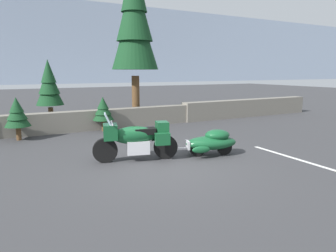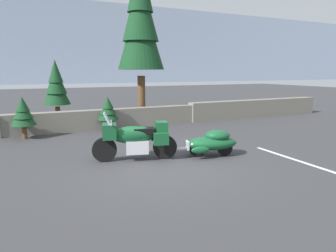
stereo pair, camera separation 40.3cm
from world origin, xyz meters
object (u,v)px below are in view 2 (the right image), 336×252
pine_tree_tall (140,18)px  pine_tree_secondary (56,85)px  touring_motorcycle (135,138)px  car_shaped_trailer (212,142)px

pine_tree_tall → pine_tree_secondary: pine_tree_tall is taller
pine_tree_secondary → touring_motorcycle: bearing=-78.6°
touring_motorcycle → car_shaped_trailer: 2.20m
touring_motorcycle → pine_tree_tall: (2.35, 5.82, 4.15)m
touring_motorcycle → car_shaped_trailer: bearing=-14.9°
car_shaped_trailer → pine_tree_tall: (0.24, 6.38, 4.36)m
car_shaped_trailer → pine_tree_secondary: 8.10m
touring_motorcycle → pine_tree_secondary: 6.87m
car_shaped_trailer → pine_tree_tall: bearing=87.8°
touring_motorcycle → car_shaped_trailer: size_ratio=1.02×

